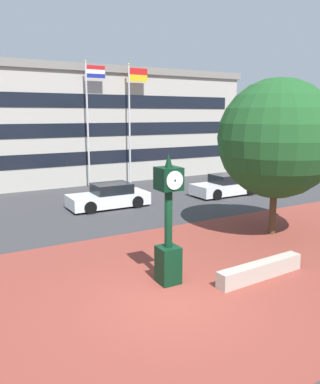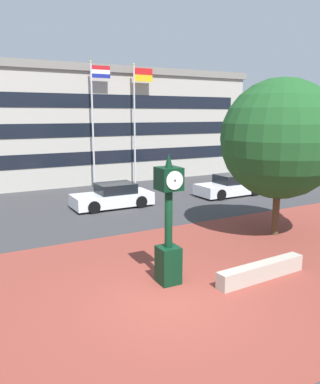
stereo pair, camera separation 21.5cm
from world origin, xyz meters
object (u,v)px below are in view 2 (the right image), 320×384
flagpole_primary (94,117)px  civic_building (70,123)px  plaza_tree (282,141)px  flagpole_secondary (136,115)px  street_clock (168,228)px  car_street_far (113,197)px  car_street_near (230,186)px

flagpole_primary → civic_building: flagpole_primary is taller
plaza_tree → flagpole_secondary: flagpole_secondary is taller
street_clock → plaza_tree: bearing=19.0°
car_street_far → civic_building: bearing=-7.4°
street_clock → car_street_near: (9.57, 9.02, -1.11)m
car_street_near → flagpole_secondary: (-3.09, 6.63, 4.24)m
street_clock → flagpole_primary: 16.30m
car_street_far → flagpole_secondary: 8.53m
flagpole_secondary → car_street_near: bearing=-65.0°
plaza_tree → car_street_far: size_ratio=1.49×
car_street_near → flagpole_secondary: bearing=24.8°
plaza_tree → flagpole_primary: (-3.03, 13.57, 0.91)m
plaza_tree → car_street_near: 8.28m
plaza_tree → car_street_near: bearing=65.7°
car_street_far → civic_building: size_ratio=0.17×
street_clock → civic_building: 24.73m
street_clock → flagpole_secondary: flagpole_secondary is taller
street_clock → flagpole_primary: (3.40, 15.64, 3.03)m
plaza_tree → car_street_near: size_ratio=1.51×
street_clock → car_street_far: street_clock is taller
flagpole_primary → flagpole_secondary: flagpole_secondary is taller
street_clock → plaza_tree: plaza_tree is taller
car_street_near → flagpole_primary: (-6.17, 6.63, 4.14)m
street_clock → car_street_near: size_ratio=0.92×
flagpole_secondary → plaza_tree: bearing=-90.2°
flagpole_primary → plaza_tree: bearing=-77.4°
car_street_far → flagpole_primary: 7.41m
plaza_tree → civic_building: (-2.19, 22.17, 0.28)m
plaza_tree → car_street_far: (-4.26, 7.54, -3.24)m
car_street_far → civic_building: 15.18m
car_street_far → flagpole_secondary: (4.30, 6.02, 4.24)m
car_street_far → street_clock: bearing=167.9°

